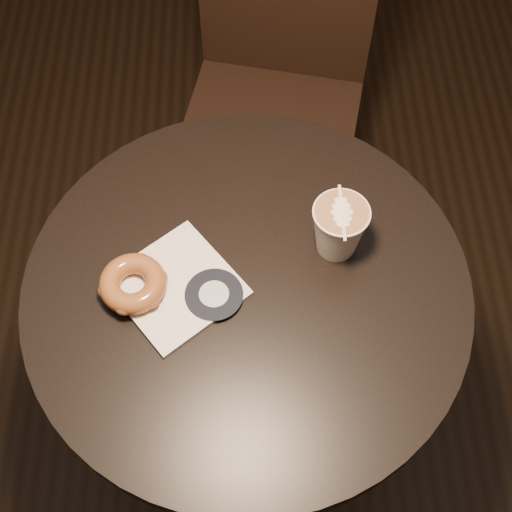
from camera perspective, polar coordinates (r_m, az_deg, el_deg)
name	(u,v)px	position (r m, az deg, el deg)	size (l,w,h in m)	color
cafe_table	(248,337)	(1.28, -0.64, -6.48)	(0.70, 0.70, 0.75)	black
chair	(278,64)	(1.67, 1.80, 15.13)	(0.47, 0.47, 0.99)	black
pastry_bag	(176,286)	(1.11, -6.39, -2.42)	(0.17, 0.17, 0.01)	silver
doughnut	(133,284)	(1.09, -9.83, -2.18)	(0.10, 0.10, 0.03)	brown
latte_cup	(339,229)	(1.11, 6.63, 2.14)	(0.09, 0.09, 0.10)	white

